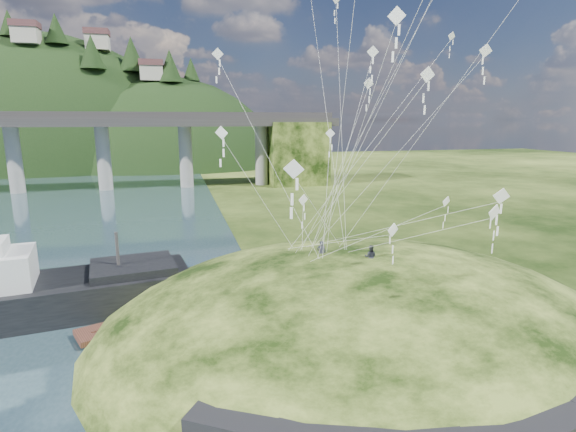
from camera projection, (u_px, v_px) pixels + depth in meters
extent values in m
plane|color=black|center=(246.00, 361.00, 25.59)|extent=(320.00, 320.00, 0.00)
ellipsoid|color=black|center=(361.00, 350.00, 29.73)|extent=(36.00, 32.00, 13.00)
cube|color=black|center=(239.00, 424.00, 17.23)|extent=(4.32, 3.62, 0.71)
cube|color=black|center=(558.00, 421.00, 17.36)|extent=(3.82, 2.27, 0.68)
cylinder|color=gray|center=(14.00, 158.00, 82.86)|extent=(2.60, 2.60, 13.00)
cylinder|color=gray|center=(104.00, 157.00, 86.59)|extent=(2.60, 2.60, 13.00)
cylinder|color=gray|center=(186.00, 155.00, 90.32)|extent=(2.60, 2.60, 13.00)
cylinder|color=gray|center=(261.00, 154.00, 94.05)|extent=(2.60, 2.60, 13.00)
cube|color=black|center=(296.00, 153.00, 95.86)|extent=(12.00, 11.00, 13.00)
ellipsoid|color=black|center=(51.00, 185.00, 136.62)|extent=(96.00, 68.00, 88.00)
ellipsoid|color=black|center=(170.00, 198.00, 138.31)|extent=(76.00, 56.00, 72.00)
cone|color=black|center=(8.00, 23.00, 115.41)|extent=(4.97, 4.97, 6.54)
cone|color=black|center=(56.00, 29.00, 116.51)|extent=(5.83, 5.83, 7.67)
cone|color=black|center=(92.00, 52.00, 115.25)|extent=(6.47, 6.47, 8.51)
cone|color=black|center=(131.00, 54.00, 123.87)|extent=(7.13, 7.13, 9.38)
cone|color=black|center=(170.00, 66.00, 122.32)|extent=(6.56, 6.56, 8.63)
cone|color=black|center=(191.00, 69.00, 129.08)|extent=(4.88, 4.88, 6.42)
cube|color=#BEB7A2|center=(26.00, 36.00, 113.49)|extent=(6.00, 5.00, 4.00)
cube|color=brown|center=(25.00, 24.00, 112.92)|extent=(6.40, 5.40, 1.60)
cube|color=#BEB7A2|center=(98.00, 43.00, 123.05)|extent=(6.00, 5.00, 4.00)
cube|color=brown|center=(97.00, 32.00, 122.48)|extent=(6.40, 5.40, 1.60)
cube|color=#BEB7A2|center=(152.00, 73.00, 122.47)|extent=(6.00, 5.00, 4.00)
cube|color=brown|center=(151.00, 63.00, 121.91)|extent=(6.40, 5.40, 1.60)
cube|color=black|center=(30.00, 301.00, 30.91)|extent=(22.08, 8.94, 2.54)
cube|color=black|center=(133.00, 267.00, 33.16)|extent=(6.50, 5.68, 0.59)
cylinder|color=#2D2B2B|center=(117.00, 252.00, 32.53)|extent=(0.23, 0.23, 2.93)
cube|color=#3B1F18|center=(183.00, 311.00, 31.24)|extent=(13.61, 7.25, 0.35)
cylinder|color=#3B1F18|center=(94.00, 338.00, 27.84)|extent=(0.30, 0.30, 0.99)
cylinder|color=#3B1F18|center=(141.00, 325.00, 29.57)|extent=(0.30, 0.30, 0.99)
cylinder|color=#3B1F18|center=(184.00, 314.00, 31.29)|extent=(0.30, 0.30, 0.99)
cylinder|color=#3B1F18|center=(221.00, 304.00, 33.02)|extent=(0.30, 0.30, 0.99)
cylinder|color=#3B1F18|center=(255.00, 295.00, 34.74)|extent=(0.30, 0.30, 0.99)
imported|color=#272834|center=(321.00, 241.00, 29.28)|extent=(0.69, 0.57, 1.64)
imported|color=#272834|center=(371.00, 245.00, 28.13)|extent=(0.94, 0.89, 1.54)
cube|color=white|center=(221.00, 133.00, 27.35)|extent=(0.73, 0.52, 0.84)
cube|color=white|center=(222.00, 143.00, 27.48)|extent=(0.11, 0.06, 0.50)
cube|color=white|center=(222.00, 153.00, 27.61)|extent=(0.11, 0.06, 0.50)
cube|color=white|center=(222.00, 163.00, 27.73)|extent=(0.11, 0.06, 0.50)
cube|color=white|center=(486.00, 51.00, 28.86)|extent=(0.86, 0.28, 0.85)
cube|color=white|center=(485.00, 61.00, 28.98)|extent=(0.11, 0.03, 0.50)
cube|color=white|center=(484.00, 71.00, 29.11)|extent=(0.11, 0.03, 0.50)
cube|color=white|center=(483.00, 80.00, 29.24)|extent=(0.11, 0.03, 0.50)
cube|color=white|center=(303.00, 200.00, 32.16)|extent=(0.79, 0.42, 0.85)
cube|color=white|center=(303.00, 208.00, 32.29)|extent=(0.10, 0.09, 0.50)
cube|color=white|center=(303.00, 216.00, 32.42)|extent=(0.10, 0.09, 0.50)
cube|color=white|center=(303.00, 225.00, 32.55)|extent=(0.10, 0.09, 0.50)
cube|color=white|center=(218.00, 54.00, 30.28)|extent=(0.79, 0.20, 0.79)
cube|color=white|center=(218.00, 63.00, 30.40)|extent=(0.10, 0.02, 0.46)
cube|color=white|center=(218.00, 71.00, 30.51)|extent=(0.10, 0.02, 0.46)
cube|color=white|center=(218.00, 80.00, 30.63)|extent=(0.10, 0.02, 0.46)
cube|color=white|center=(336.00, 6.00, 30.95)|extent=(0.08, 0.06, 0.39)
cube|color=white|center=(336.00, 13.00, 31.05)|extent=(0.08, 0.06, 0.39)
cube|color=white|center=(336.00, 21.00, 31.15)|extent=(0.08, 0.06, 0.39)
cube|color=white|center=(369.00, 83.00, 30.34)|extent=(0.76, 0.20, 0.75)
cube|color=white|center=(368.00, 92.00, 30.45)|extent=(0.10, 0.05, 0.44)
cube|color=white|center=(368.00, 100.00, 30.56)|extent=(0.10, 0.05, 0.44)
cube|color=white|center=(368.00, 108.00, 30.68)|extent=(0.10, 0.05, 0.44)
cube|color=white|center=(501.00, 196.00, 22.37)|extent=(0.86, 0.28, 0.85)
cube|color=white|center=(500.00, 208.00, 22.50)|extent=(0.11, 0.03, 0.50)
cube|color=white|center=(499.00, 220.00, 22.63)|extent=(0.11, 0.03, 0.50)
cube|color=white|center=(498.00, 232.00, 22.76)|extent=(0.11, 0.03, 0.50)
cube|color=white|center=(452.00, 36.00, 34.29)|extent=(0.66, 0.24, 0.64)
cube|color=white|center=(451.00, 43.00, 34.38)|extent=(0.08, 0.05, 0.38)
cube|color=white|center=(451.00, 49.00, 34.48)|extent=(0.08, 0.05, 0.38)
cube|color=white|center=(450.00, 55.00, 34.58)|extent=(0.08, 0.05, 0.38)
cube|color=white|center=(428.00, 75.00, 19.44)|extent=(0.70, 0.16, 0.70)
cube|color=white|center=(427.00, 86.00, 19.55)|extent=(0.09, 0.03, 0.41)
cube|color=white|center=(426.00, 98.00, 19.65)|extent=(0.09, 0.03, 0.41)
cube|color=white|center=(425.00, 110.00, 19.76)|extent=(0.09, 0.03, 0.41)
cube|color=white|center=(393.00, 230.00, 25.97)|extent=(0.82, 0.36, 0.86)
cube|color=white|center=(392.00, 240.00, 26.10)|extent=(0.11, 0.08, 0.50)
cube|color=white|center=(392.00, 250.00, 26.22)|extent=(0.11, 0.08, 0.50)
cube|color=white|center=(391.00, 260.00, 26.35)|extent=(0.11, 0.08, 0.50)
cube|color=white|center=(373.00, 52.00, 29.61)|extent=(0.74, 0.36, 0.78)
cube|color=white|center=(373.00, 61.00, 29.72)|extent=(0.10, 0.04, 0.46)
cube|color=white|center=(372.00, 70.00, 29.84)|extent=(0.10, 0.04, 0.46)
cube|color=white|center=(372.00, 78.00, 29.96)|extent=(0.10, 0.04, 0.46)
cube|color=white|center=(494.00, 212.00, 20.66)|extent=(0.78, 0.27, 0.79)
cube|color=white|center=(493.00, 224.00, 20.78)|extent=(0.10, 0.07, 0.47)
cube|color=white|center=(492.00, 236.00, 20.90)|extent=(0.10, 0.07, 0.47)
cube|color=white|center=(491.00, 248.00, 21.02)|extent=(0.10, 0.07, 0.47)
cube|color=white|center=(294.00, 169.00, 18.39)|extent=(0.83, 0.35, 0.84)
cube|color=white|center=(294.00, 184.00, 18.52)|extent=(0.11, 0.03, 0.50)
cube|color=white|center=(294.00, 199.00, 18.65)|extent=(0.11, 0.03, 0.50)
cube|color=white|center=(294.00, 213.00, 18.78)|extent=(0.11, 0.03, 0.50)
cube|color=white|center=(397.00, 16.00, 21.63)|extent=(0.76, 0.55, 0.88)
cube|color=white|center=(396.00, 30.00, 21.77)|extent=(0.11, 0.07, 0.52)
cube|color=white|center=(395.00, 43.00, 21.90)|extent=(0.11, 0.07, 0.52)
cube|color=white|center=(395.00, 57.00, 22.03)|extent=(0.11, 0.07, 0.52)
cube|color=white|center=(446.00, 201.00, 29.95)|extent=(0.72, 0.34, 0.75)
cube|color=white|center=(446.00, 209.00, 30.07)|extent=(0.09, 0.08, 0.44)
cube|color=white|center=(445.00, 217.00, 30.18)|extent=(0.09, 0.08, 0.44)
cube|color=white|center=(444.00, 225.00, 30.29)|extent=(0.09, 0.08, 0.44)
cube|color=white|center=(330.00, 133.00, 31.72)|extent=(0.62, 0.38, 0.68)
cube|color=white|center=(330.00, 140.00, 31.83)|extent=(0.09, 0.04, 0.40)
cube|color=white|center=(330.00, 147.00, 31.93)|extent=(0.09, 0.04, 0.40)
cube|color=white|center=(330.00, 154.00, 32.03)|extent=(0.09, 0.04, 0.40)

